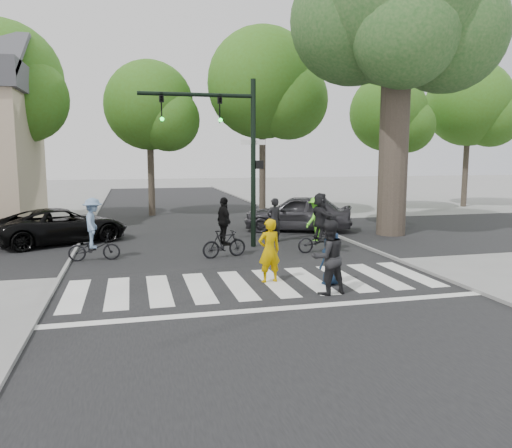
% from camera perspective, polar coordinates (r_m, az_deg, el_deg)
% --- Properties ---
extents(ground, '(120.00, 120.00, 0.00)m').
position_cam_1_polar(ground, '(12.21, 1.16, -8.03)').
color(ground, gray).
rests_on(ground, ground).
extents(road_stem, '(10.00, 70.00, 0.01)m').
position_cam_1_polar(road_stem, '(16.95, -3.29, -3.49)').
color(road_stem, black).
rests_on(road_stem, ground).
extents(road_cross, '(70.00, 10.00, 0.01)m').
position_cam_1_polar(road_cross, '(19.86, -4.91, -1.81)').
color(road_cross, black).
rests_on(road_cross, ground).
extents(curb_left, '(0.10, 70.00, 0.10)m').
position_cam_1_polar(curb_left, '(16.77, -20.53, -3.95)').
color(curb_left, gray).
rests_on(curb_left, ground).
extents(curb_right, '(0.10, 70.00, 0.10)m').
position_cam_1_polar(curb_right, '(18.54, 12.24, -2.53)').
color(curb_right, gray).
rests_on(curb_right, ground).
extents(crosswalk, '(10.00, 3.85, 0.01)m').
position_cam_1_polar(crosswalk, '(12.83, 0.38, -7.21)').
color(crosswalk, silver).
rests_on(crosswalk, ground).
extents(traffic_signal, '(4.45, 0.29, 6.00)m').
position_cam_1_polar(traffic_signal, '(17.87, -2.99, 9.66)').
color(traffic_signal, black).
rests_on(traffic_signal, ground).
extents(eucalyptus, '(8.30, 7.20, 13.00)m').
position_cam_1_polar(eucalyptus, '(22.50, 15.86, 22.38)').
color(eucalyptus, brown).
rests_on(eucalyptus, ground).
extents(bg_tree_1, '(6.09, 5.80, 9.80)m').
position_cam_1_polar(bg_tree_1, '(27.59, -26.54, 13.98)').
color(bg_tree_1, brown).
rests_on(bg_tree_1, ground).
extents(bg_tree_2, '(5.04, 4.80, 8.40)m').
position_cam_1_polar(bg_tree_2, '(28.08, -11.58, 12.73)').
color(bg_tree_2, brown).
rests_on(bg_tree_2, ground).
extents(bg_tree_3, '(6.30, 6.00, 10.20)m').
position_cam_1_polar(bg_tree_3, '(27.84, 1.51, 15.33)').
color(bg_tree_3, brown).
rests_on(bg_tree_3, ground).
extents(bg_tree_4, '(4.83, 4.60, 8.15)m').
position_cam_1_polar(bg_tree_4, '(31.52, 15.39, 11.80)').
color(bg_tree_4, brown).
rests_on(bg_tree_4, ground).
extents(bg_tree_5, '(5.67, 5.40, 9.30)m').
position_cam_1_polar(bg_tree_5, '(35.37, 23.73, 12.15)').
color(bg_tree_5, brown).
rests_on(bg_tree_5, ground).
extents(pedestrian_woman, '(0.68, 0.50, 1.70)m').
position_cam_1_polar(pedestrian_woman, '(13.15, 1.53, -3.07)').
color(pedestrian_woman, '#C19500').
rests_on(pedestrian_woman, ground).
extents(pedestrian_child, '(0.81, 0.69, 1.40)m').
position_cam_1_polar(pedestrian_child, '(13.07, 8.62, -3.89)').
color(pedestrian_child, '#102038').
rests_on(pedestrian_child, ground).
extents(pedestrian_adult, '(0.97, 0.81, 1.81)m').
position_cam_1_polar(pedestrian_adult, '(12.15, 8.25, -3.79)').
color(pedestrian_adult, black).
rests_on(pedestrian_adult, ground).
extents(cyclist_left, '(1.59, 1.04, 2.02)m').
position_cam_1_polar(cyclist_left, '(16.62, -18.07, -1.06)').
color(cyclist_left, black).
rests_on(cyclist_left, ground).
extents(cyclist_mid, '(1.58, 0.99, 1.99)m').
position_cam_1_polar(cyclist_mid, '(16.34, -3.66, -1.02)').
color(cyclist_mid, black).
rests_on(cyclist_mid, ground).
extents(cyclist_right, '(1.66, 1.55, 2.07)m').
position_cam_1_polar(cyclist_right, '(17.29, 7.35, -0.22)').
color(cyclist_right, black).
rests_on(cyclist_right, ground).
extents(car_suv, '(5.37, 4.09, 1.35)m').
position_cam_1_polar(car_suv, '(20.38, -21.29, -0.17)').
color(car_suv, black).
rests_on(car_suv, ground).
extents(car_grey, '(5.10, 3.60, 1.61)m').
position_cam_1_polar(car_grey, '(22.07, 4.81, 1.26)').
color(car_grey, '#302F34').
rests_on(car_grey, ground).
extents(bystander_hivis, '(1.29, 1.15, 1.73)m').
position_cam_1_polar(bystander_hivis, '(19.70, 6.92, 0.61)').
color(bystander_hivis, '#66E72B').
rests_on(bystander_hivis, ground).
extents(bystander_dark, '(0.70, 0.54, 1.70)m').
position_cam_1_polar(bystander_dark, '(19.28, 2.06, 0.46)').
color(bystander_dark, black).
rests_on(bystander_dark, ground).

